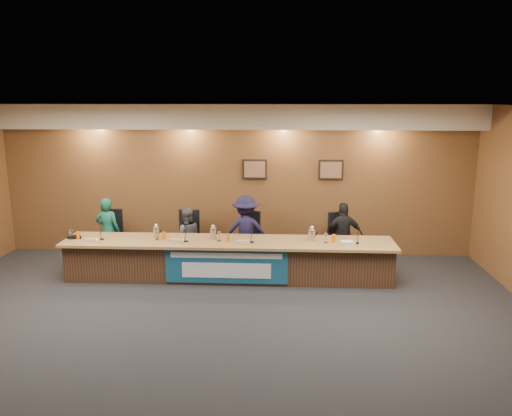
{
  "coord_description": "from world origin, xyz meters",
  "views": [
    {
      "loc": [
        0.98,
        -6.46,
        3.32
      ],
      "look_at": [
        0.5,
        2.64,
        1.31
      ],
      "focal_mm": 35.0,
      "sensor_mm": 36.0,
      "label": 1
    }
  ],
  "objects_px": {
    "office_chair_a": "(110,239)",
    "office_chair_d": "(342,243)",
    "office_chair_b": "(188,240)",
    "office_chair_c": "(246,241)",
    "panelist_c": "(246,231)",
    "speakerphone": "(76,237)",
    "panelist_b": "(187,237)",
    "dais_body": "(229,260)",
    "carafe_mid": "(213,233)",
    "panelist_d": "(343,235)",
    "banner": "(226,266)",
    "panelist_a": "(108,231)",
    "carafe_left": "(157,232)",
    "carafe_right": "(312,235)"
  },
  "relations": [
    {
      "from": "office_chair_b",
      "to": "office_chair_a",
      "type": "bearing_deg",
      "value": -178.4
    },
    {
      "from": "office_chair_b",
      "to": "office_chair_d",
      "type": "distance_m",
      "value": 3.14
    },
    {
      "from": "panelist_c",
      "to": "office_chair_a",
      "type": "distance_m",
      "value": 2.82
    },
    {
      "from": "panelist_c",
      "to": "office_chair_b",
      "type": "relative_size",
      "value": 3.01
    },
    {
      "from": "panelist_a",
      "to": "panelist_c",
      "type": "relative_size",
      "value": 0.95
    },
    {
      "from": "dais_body",
      "to": "carafe_right",
      "type": "bearing_deg",
      "value": 0.63
    },
    {
      "from": "carafe_right",
      "to": "panelist_b",
      "type": "bearing_deg",
      "value": 163.85
    },
    {
      "from": "panelist_b",
      "to": "office_chair_b",
      "type": "relative_size",
      "value": 2.46
    },
    {
      "from": "office_chair_b",
      "to": "office_chair_d",
      "type": "xyz_separation_m",
      "value": [
        3.14,
        0.0,
        0.0
      ]
    },
    {
      "from": "dais_body",
      "to": "panelist_d",
      "type": "xyz_separation_m",
      "value": [
        2.21,
        0.73,
        0.31
      ]
    },
    {
      "from": "carafe_left",
      "to": "carafe_right",
      "type": "bearing_deg",
      "value": -0.43
    },
    {
      "from": "carafe_left",
      "to": "carafe_mid",
      "type": "relative_size",
      "value": 1.0
    },
    {
      "from": "office_chair_d",
      "to": "carafe_left",
      "type": "relative_size",
      "value": 2.19
    },
    {
      "from": "office_chair_c",
      "to": "office_chair_d",
      "type": "relative_size",
      "value": 1.0
    },
    {
      "from": "office_chair_b",
      "to": "carafe_mid",
      "type": "height_order",
      "value": "carafe_mid"
    },
    {
      "from": "dais_body",
      "to": "panelist_a",
      "type": "xyz_separation_m",
      "value": [
        -2.54,
        0.73,
        0.34
      ]
    },
    {
      "from": "dais_body",
      "to": "panelist_b",
      "type": "height_order",
      "value": "panelist_b"
    },
    {
      "from": "office_chair_b",
      "to": "office_chair_c",
      "type": "xyz_separation_m",
      "value": [
        1.2,
        0.0,
        0.0
      ]
    },
    {
      "from": "office_chair_d",
      "to": "speakerphone",
      "type": "xyz_separation_m",
      "value": [
        -5.09,
        -0.86,
        0.3
      ]
    },
    {
      "from": "panelist_a",
      "to": "speakerphone",
      "type": "xyz_separation_m",
      "value": [
        -0.34,
        -0.76,
        0.09
      ]
    },
    {
      "from": "panelist_c",
      "to": "office_chair_b",
      "type": "bearing_deg",
      "value": -9.71
    },
    {
      "from": "banner",
      "to": "carafe_left",
      "type": "height_order",
      "value": "carafe_left"
    },
    {
      "from": "panelist_d",
      "to": "office_chair_d",
      "type": "bearing_deg",
      "value": -96.47
    },
    {
      "from": "panelist_a",
      "to": "office_chair_a",
      "type": "bearing_deg",
      "value": -82.47
    },
    {
      "from": "office_chair_a",
      "to": "office_chair_b",
      "type": "height_order",
      "value": "same"
    },
    {
      "from": "banner",
      "to": "panelist_a",
      "type": "height_order",
      "value": "panelist_a"
    },
    {
      "from": "panelist_c",
      "to": "speakerphone",
      "type": "distance_m",
      "value": 3.24
    },
    {
      "from": "panelist_c",
      "to": "carafe_mid",
      "type": "xyz_separation_m",
      "value": [
        -0.55,
        -0.7,
        0.14
      ]
    },
    {
      "from": "banner",
      "to": "carafe_mid",
      "type": "distance_m",
      "value": 0.71
    },
    {
      "from": "panelist_d",
      "to": "office_chair_a",
      "type": "height_order",
      "value": "panelist_d"
    },
    {
      "from": "dais_body",
      "to": "office_chair_a",
      "type": "bearing_deg",
      "value": 161.84
    },
    {
      "from": "carafe_left",
      "to": "speakerphone",
      "type": "xyz_separation_m",
      "value": [
        -1.52,
        -0.07,
        -0.08
      ]
    },
    {
      "from": "panelist_b",
      "to": "office_chair_d",
      "type": "bearing_deg",
      "value": 168.6
    },
    {
      "from": "office_chair_a",
      "to": "office_chair_d",
      "type": "bearing_deg",
      "value": -1.04
    },
    {
      "from": "office_chair_b",
      "to": "office_chair_c",
      "type": "height_order",
      "value": "same"
    },
    {
      "from": "dais_body",
      "to": "office_chair_c",
      "type": "distance_m",
      "value": 0.88
    },
    {
      "from": "carafe_left",
      "to": "speakerphone",
      "type": "height_order",
      "value": "carafe_left"
    },
    {
      "from": "panelist_c",
      "to": "panelist_b",
      "type": "bearing_deg",
      "value": -4.93
    },
    {
      "from": "office_chair_c",
      "to": "dais_body",
      "type": "bearing_deg",
      "value": -85.94
    },
    {
      "from": "office_chair_b",
      "to": "carafe_mid",
      "type": "distance_m",
      "value": 1.1
    },
    {
      "from": "office_chair_a",
      "to": "carafe_left",
      "type": "height_order",
      "value": "carafe_left"
    },
    {
      "from": "panelist_b",
      "to": "dais_body",
      "type": "bearing_deg",
      "value": 128.59
    },
    {
      "from": "office_chair_c",
      "to": "carafe_left",
      "type": "bearing_deg",
      "value": -132.22
    },
    {
      "from": "panelist_a",
      "to": "panelist_d",
      "type": "bearing_deg",
      "value": -172.47
    },
    {
      "from": "office_chair_a",
      "to": "office_chair_d",
      "type": "xyz_separation_m",
      "value": [
        4.74,
        0.0,
        0.0
      ]
    },
    {
      "from": "panelist_b",
      "to": "speakerphone",
      "type": "xyz_separation_m",
      "value": [
        -1.95,
        -0.76,
        0.19
      ]
    },
    {
      "from": "panelist_a",
      "to": "panelist_b",
      "type": "xyz_separation_m",
      "value": [
        1.61,
        0.0,
        -0.1
      ]
    },
    {
      "from": "carafe_left",
      "to": "carafe_right",
      "type": "height_order",
      "value": "same"
    },
    {
      "from": "office_chair_d",
      "to": "office_chair_b",
      "type": "bearing_deg",
      "value": 155.62
    },
    {
      "from": "dais_body",
      "to": "panelist_a",
      "type": "distance_m",
      "value": 2.66
    }
  ]
}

